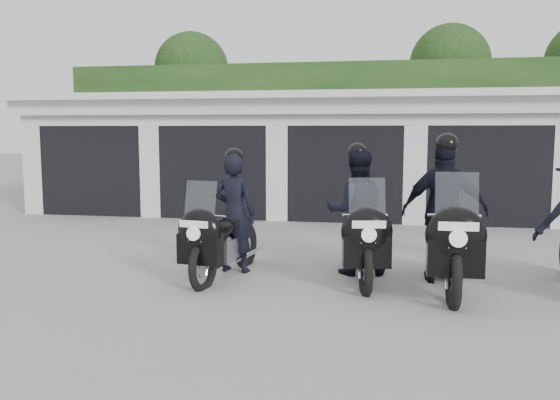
# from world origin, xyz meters

# --- Properties ---
(ground) EXTENTS (80.00, 80.00, 0.00)m
(ground) POSITION_xyz_m (0.00, 0.00, 0.00)
(ground) COLOR gray
(ground) RESTS_ON ground
(garage_block) EXTENTS (16.40, 6.80, 2.96)m
(garage_block) POSITION_xyz_m (-0.00, 8.06, 1.42)
(garage_block) COLOR silver
(garage_block) RESTS_ON ground
(background_vegetation) EXTENTS (20.00, 3.90, 5.80)m
(background_vegetation) POSITION_xyz_m (0.37, 12.92, 2.77)
(background_vegetation) COLOR #153413
(background_vegetation) RESTS_ON ground
(police_bike_a) EXTENTS (0.86, 2.17, 1.90)m
(police_bike_a) POSITION_xyz_m (-1.29, 0.18, 0.75)
(police_bike_a) COLOR black
(police_bike_a) RESTS_ON ground
(police_bike_b) EXTENTS (1.05, 2.25, 1.98)m
(police_bike_b) POSITION_xyz_m (0.57, 0.48, 0.83)
(police_bike_b) COLOR black
(police_bike_b) RESTS_ON ground
(police_bike_c) EXTENTS (1.17, 2.44, 2.12)m
(police_bike_c) POSITION_xyz_m (1.76, 0.18, 0.90)
(police_bike_c) COLOR black
(police_bike_c) RESTS_ON ground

